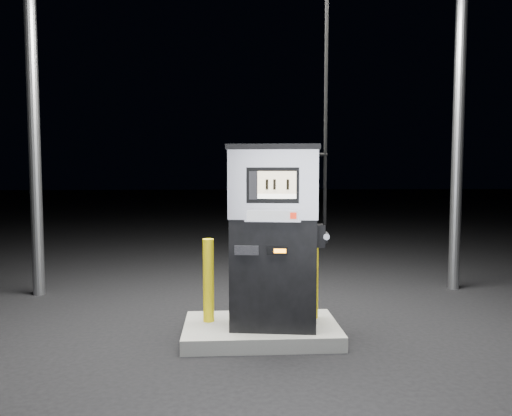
{
  "coord_description": "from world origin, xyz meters",
  "views": [
    {
      "loc": [
        -0.36,
        -5.09,
        1.75
      ],
      "look_at": [
        -0.05,
        0.0,
        1.36
      ],
      "focal_mm": 35.0,
      "sensor_mm": 36.0,
      "label": 1
    }
  ],
  "objects": [
    {
      "name": "pump_island",
      "position": [
        0.0,
        0.0,
        0.07
      ],
      "size": [
        1.6,
        1.0,
        0.15
      ],
      "primitive_type": "cube",
      "color": "slate",
      "rests_on": "ground"
    },
    {
      "name": "bollard_right",
      "position": [
        0.58,
        0.17,
        0.56
      ],
      "size": [
        0.14,
        0.14,
        0.81
      ],
      "primitive_type": "cylinder",
      "rotation": [
        0.0,
        0.0,
        0.38
      ],
      "color": "yellow",
      "rests_on": "pump_island"
    },
    {
      "name": "bollard_left",
      "position": [
        -0.55,
        0.12,
        0.59
      ],
      "size": [
        0.13,
        0.13,
        0.88
      ],
      "primitive_type": "cylinder",
      "rotation": [
        0.0,
        0.0,
        -0.16
      ],
      "color": "yellow",
      "rests_on": "pump_island"
    },
    {
      "name": "fuel_dispenser",
      "position": [
        0.12,
        -0.1,
        1.1
      ],
      "size": [
        1.05,
        0.67,
        3.84
      ],
      "rotation": [
        0.0,
        0.0,
        -0.14
      ],
      "color": "black",
      "rests_on": "pump_island"
    },
    {
      "name": "ground",
      "position": [
        0.0,
        0.0,
        0.0
      ],
      "size": [
        80.0,
        80.0,
        0.0
      ],
      "primitive_type": "plane",
      "color": "black",
      "rests_on": "ground"
    }
  ]
}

